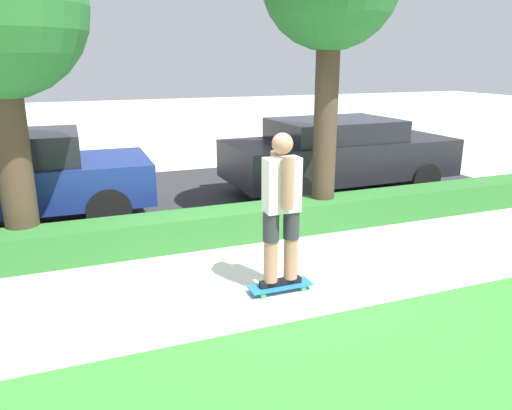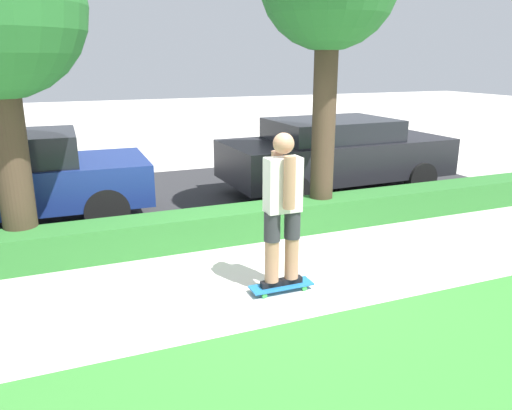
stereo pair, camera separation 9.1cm
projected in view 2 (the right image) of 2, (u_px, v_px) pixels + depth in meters
ground_plane at (276, 280)px, 6.15m from camera, size 60.00×60.00×0.00m
street_asphalt at (189, 197)px, 9.88m from camera, size 12.92×5.00×0.01m
hedge_row at (233, 224)px, 7.50m from camera, size 12.92×0.60×0.47m
skateboard at (281, 286)px, 5.85m from camera, size 0.75×0.24×0.08m
skater_person at (283, 207)px, 5.58m from camera, size 0.51×0.46×1.78m
parked_car_front at (16, 178)px, 7.96m from camera, size 4.08×1.89×1.51m
parked_car_middle at (335, 153)px, 10.15m from camera, size 4.66×2.05×1.48m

